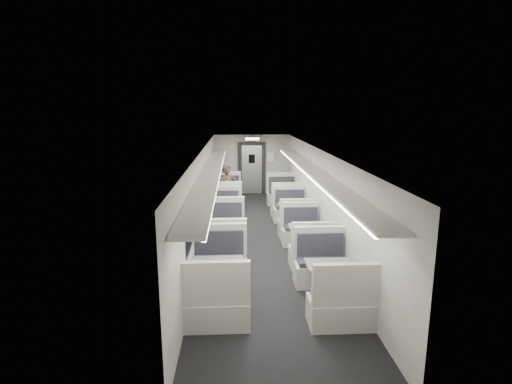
{
  "coord_description": "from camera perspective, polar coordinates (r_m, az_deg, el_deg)",
  "views": [
    {
      "loc": [
        -0.68,
        -10.0,
        3.43
      ],
      "look_at": [
        -0.11,
        0.7,
        1.18
      ],
      "focal_mm": 28.0,
      "sensor_mm": 36.0,
      "label": 1
    }
  ],
  "objects": [
    {
      "name": "booth_left_c",
      "position": [
        9.5,
        -4.87,
        -6.78
      ],
      "size": [
        1.11,
        2.24,
        1.2
      ],
      "color": "beige",
      "rests_on": "room"
    },
    {
      "name": "booth_left_d",
      "position": [
        7.37,
        -5.42,
        -12.56
      ],
      "size": [
        1.08,
        2.19,
        1.17
      ],
      "color": "beige",
      "rests_on": "room"
    },
    {
      "name": "passenger",
      "position": [
        13.0,
        -4.1,
        0.3
      ],
      "size": [
        0.71,
        0.61,
        1.66
      ],
      "primitive_type": "imported",
      "rotation": [
        0.0,
        0.0,
        0.42
      ],
      "color": "black",
      "rests_on": "room"
    },
    {
      "name": "luggage_rack_right",
      "position": [
        10.0,
        8.07,
        3.04
      ],
      "size": [
        0.46,
        10.4,
        0.09
      ],
      "color": "beige",
      "rests_on": "room"
    },
    {
      "name": "window_b",
      "position": [
        11.42,
        -7.07,
        1.28
      ],
      "size": [
        0.02,
        1.18,
        0.84
      ],
      "primitive_type": "cube",
      "color": "black",
      "rests_on": "room"
    },
    {
      "name": "booth_right_b",
      "position": [
        11.66,
        5.33,
        -3.42
      ],
      "size": [
        1.01,
        2.04,
        1.09
      ],
      "color": "beige",
      "rests_on": "room"
    },
    {
      "name": "booth_left_a",
      "position": [
        13.79,
        -4.32,
        -0.9
      ],
      "size": [
        1.07,
        2.17,
        1.16
      ],
      "color": "beige",
      "rests_on": "room"
    },
    {
      "name": "booth_right_d",
      "position": [
        7.44,
        10.52,
        -12.59
      ],
      "size": [
        1.04,
        2.11,
        1.13
      ],
      "color": "beige",
      "rests_on": "room"
    },
    {
      "name": "exit_sign",
      "position": [
        15.5,
        -0.54,
        7.62
      ],
      "size": [
        0.62,
        0.12,
        0.16
      ],
      "color": "black",
      "rests_on": "room"
    },
    {
      "name": "luggage_rack_left",
      "position": [
        9.83,
        -6.33,
        2.94
      ],
      "size": [
        0.46,
        10.4,
        0.09
      ],
      "color": "beige",
      "rests_on": "room"
    },
    {
      "name": "window_a",
      "position": [
        13.58,
        -6.45,
        2.99
      ],
      "size": [
        0.02,
        1.18,
        0.84
      ],
      "primitive_type": "cube",
      "color": "black",
      "rests_on": "room"
    },
    {
      "name": "wall_notice",
      "position": [
        16.1,
        2.06,
        4.98
      ],
      "size": [
        0.32,
        0.02,
        0.4
      ],
      "primitive_type": "cube",
      "color": "white",
      "rests_on": "room"
    },
    {
      "name": "window_d",
      "position": [
        7.16,
        -9.46,
        -5.21
      ],
      "size": [
        0.02,
        1.18,
        0.84
      ],
      "primitive_type": "cube",
      "color": "black",
      "rests_on": "room"
    },
    {
      "name": "vestibule_door",
      "position": [
        16.12,
        -0.61,
        3.35
      ],
      "size": [
        1.1,
        0.13,
        2.1
      ],
      "color": "black",
      "rests_on": "room"
    },
    {
      "name": "booth_left_b",
      "position": [
        11.73,
        -4.53,
        -3.39
      ],
      "size": [
        0.97,
        1.96,
        1.05
      ],
      "color": "beige",
      "rests_on": "room"
    },
    {
      "name": "window_c",
      "position": [
        9.27,
        -7.99,
        -1.22
      ],
      "size": [
        0.02,
        1.18,
        0.84
      ],
      "primitive_type": "cube",
      "color": "black",
      "rests_on": "room"
    },
    {
      "name": "booth_right_c",
      "position": [
        9.65,
        7.17,
        -6.81
      ],
      "size": [
        0.98,
        1.99,
        1.07
      ],
      "color": "beige",
      "rests_on": "room"
    },
    {
      "name": "booth_right_a",
      "position": [
        13.77,
        4.02,
        -0.97
      ],
      "size": [
        1.04,
        2.11,
        1.13
      ],
      "color": "beige",
      "rests_on": "room"
    },
    {
      "name": "room",
      "position": [
        10.27,
        0.8,
        -0.68
      ],
      "size": [
        3.24,
        12.24,
        2.64
      ],
      "color": "black",
      "rests_on": "ground"
    }
  ]
}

